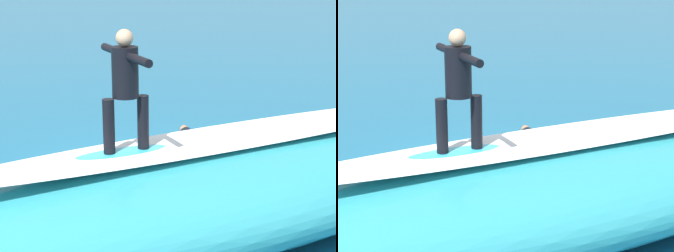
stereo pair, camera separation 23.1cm
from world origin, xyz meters
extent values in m
plane|color=#196084|center=(0.00, 0.00, 0.00)|extent=(120.00, 120.00, 0.00)
ellipsoid|color=teal|center=(-0.77, 2.64, 0.68)|extent=(10.24, 5.41, 1.37)
ellipsoid|color=white|center=(-0.77, 2.64, 1.41)|extent=(8.32, 3.13, 0.08)
ellipsoid|color=#33B2D1|center=(0.75, 3.04, 1.41)|extent=(1.94, 0.88, 0.09)
cylinder|color=black|center=(0.97, 3.09, 1.78)|extent=(0.14, 0.14, 0.66)
cylinder|color=black|center=(0.54, 3.00, 1.78)|extent=(0.14, 0.14, 0.66)
cylinder|color=black|center=(0.75, 3.04, 2.42)|extent=(0.37, 0.37, 0.60)
sphere|color=tan|center=(0.75, 3.04, 2.82)|extent=(0.21, 0.21, 0.21)
cylinder|color=black|center=(0.67, 3.46, 2.63)|extent=(0.20, 0.54, 0.09)
cylinder|color=black|center=(0.84, 2.63, 2.63)|extent=(0.20, 0.54, 0.09)
ellipsoid|color=#E0563D|center=(-1.29, -1.07, 0.04)|extent=(0.79, 2.12, 0.07)
cylinder|color=black|center=(-1.29, -1.07, 0.21)|extent=(0.36, 0.79, 0.27)
sphere|color=#936B4C|center=(-1.23, -1.54, 0.26)|extent=(0.19, 0.19, 0.19)
cylinder|color=black|center=(-1.45, -0.38, 0.13)|extent=(0.19, 0.65, 0.12)
cylinder|color=black|center=(-1.29, -0.36, 0.13)|extent=(0.19, 0.65, 0.12)
ellipsoid|color=white|center=(-3.87, -0.94, 0.09)|extent=(1.20, 1.21, 0.17)
camera|label=1|loc=(1.84, 9.57, 3.67)|focal=61.22mm
camera|label=2|loc=(1.61, 9.62, 3.67)|focal=61.22mm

